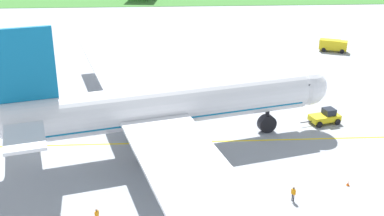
{
  "coord_description": "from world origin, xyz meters",
  "views": [
    {
      "loc": [
        1.41,
        -58.43,
        30.19
      ],
      "look_at": [
        5.02,
        5.38,
        3.75
      ],
      "focal_mm": 47.03,
      "sensor_mm": 36.0,
      "label": 1
    }
  ],
  "objects_px": {
    "pushback_tug": "(325,117)",
    "ground_crew_wingwalker_port": "(97,215)",
    "ground_crew_marshaller_front": "(293,193)",
    "traffic_cone_port_wing": "(348,183)",
    "service_truck_baggage_loader": "(333,45)",
    "airliner_foreground": "(159,107)"
  },
  "relations": [
    {
      "from": "airliner_foreground",
      "to": "traffic_cone_port_wing",
      "type": "distance_m",
      "value": 24.64
    },
    {
      "from": "ground_crew_marshaller_front",
      "to": "service_truck_baggage_loader",
      "type": "xyz_separation_m",
      "value": [
        22.72,
        57.23,
        0.42
      ]
    },
    {
      "from": "ground_crew_marshaller_front",
      "to": "traffic_cone_port_wing",
      "type": "relative_size",
      "value": 2.91
    },
    {
      "from": "airliner_foreground",
      "to": "ground_crew_wingwalker_port",
      "type": "distance_m",
      "value": 18.37
    },
    {
      "from": "pushback_tug",
      "to": "ground_crew_wingwalker_port",
      "type": "bearing_deg",
      "value": -142.67
    },
    {
      "from": "ground_crew_marshaller_front",
      "to": "ground_crew_wingwalker_port",
      "type": "bearing_deg",
      "value": -171.69
    },
    {
      "from": "airliner_foreground",
      "to": "service_truck_baggage_loader",
      "type": "distance_m",
      "value": 57.48
    },
    {
      "from": "pushback_tug",
      "to": "ground_crew_marshaller_front",
      "type": "bearing_deg",
      "value": -115.67
    },
    {
      "from": "traffic_cone_port_wing",
      "to": "service_truck_baggage_loader",
      "type": "xyz_separation_m",
      "value": [
        15.65,
        54.43,
        1.16
      ]
    },
    {
      "from": "traffic_cone_port_wing",
      "to": "ground_crew_wingwalker_port",
      "type": "bearing_deg",
      "value": -168.16
    },
    {
      "from": "airliner_foreground",
      "to": "pushback_tug",
      "type": "distance_m",
      "value": 25.42
    },
    {
      "from": "pushback_tug",
      "to": "ground_crew_marshaller_front",
      "type": "height_order",
      "value": "pushback_tug"
    },
    {
      "from": "ground_crew_wingwalker_port",
      "to": "service_truck_baggage_loader",
      "type": "height_order",
      "value": "service_truck_baggage_loader"
    },
    {
      "from": "ground_crew_wingwalker_port",
      "to": "traffic_cone_port_wing",
      "type": "xyz_separation_m",
      "value": [
        27.77,
        5.82,
        -0.77
      ]
    },
    {
      "from": "pushback_tug",
      "to": "ground_crew_wingwalker_port",
      "type": "relative_size",
      "value": 3.58
    },
    {
      "from": "traffic_cone_port_wing",
      "to": "service_truck_baggage_loader",
      "type": "bearing_deg",
      "value": 73.96
    },
    {
      "from": "airliner_foreground",
      "to": "pushback_tug",
      "type": "height_order",
      "value": "airliner_foreground"
    },
    {
      "from": "airliner_foreground",
      "to": "traffic_cone_port_wing",
      "type": "height_order",
      "value": "airliner_foreground"
    },
    {
      "from": "ground_crew_wingwalker_port",
      "to": "ground_crew_marshaller_front",
      "type": "relative_size",
      "value": 1.03
    },
    {
      "from": "airliner_foreground",
      "to": "ground_crew_wingwalker_port",
      "type": "xyz_separation_m",
      "value": [
        -6.32,
        -16.57,
        -4.81
      ]
    },
    {
      "from": "service_truck_baggage_loader",
      "to": "traffic_cone_port_wing",
      "type": "bearing_deg",
      "value": -106.04
    },
    {
      "from": "ground_crew_marshaller_front",
      "to": "service_truck_baggage_loader",
      "type": "height_order",
      "value": "service_truck_baggage_loader"
    }
  ]
}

